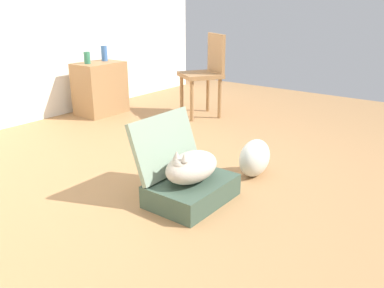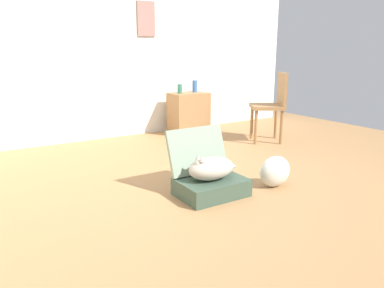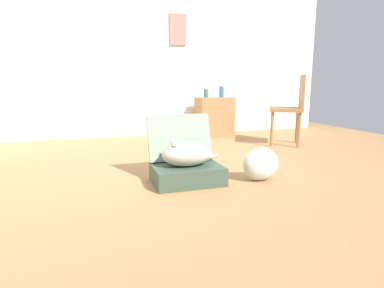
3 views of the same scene
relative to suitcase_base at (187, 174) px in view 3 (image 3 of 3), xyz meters
name	(u,v)px [view 3 (image 3 of 3)]	position (x,y,z in m)	size (l,w,h in m)	color
ground_plane	(186,168)	(0.13, 0.47, -0.08)	(7.68, 7.68, 0.00)	#9E7247
wall_back	(146,56)	(0.13, 2.73, 1.22)	(6.40, 0.15, 2.60)	silver
suitcase_base	(187,174)	(0.00, 0.00, 0.00)	(0.59, 0.43, 0.16)	#384C3D
suitcase_lid	(180,137)	(0.00, 0.23, 0.29)	(0.59, 0.43, 0.04)	gray
cat	(186,154)	(-0.01, 0.00, 0.18)	(0.52, 0.28, 0.24)	#B2A899
plastic_bag_white	(261,164)	(0.65, -0.13, 0.07)	(0.34, 0.21, 0.30)	silver
side_table	(214,117)	(1.18, 2.32, 0.24)	(0.57, 0.40, 0.63)	olive
vase_tall	(206,93)	(1.04, 2.34, 0.62)	(0.07, 0.07, 0.14)	#2D7051
vase_short	(222,92)	(1.33, 2.37, 0.65)	(0.08, 0.08, 0.18)	#38609E
chair	(291,106)	(1.90, 1.23, 0.47)	(0.61, 0.61, 0.97)	olive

